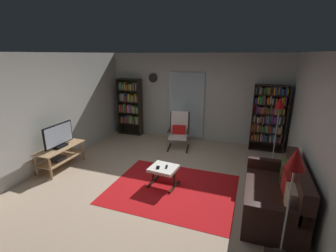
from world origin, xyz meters
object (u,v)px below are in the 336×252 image
object	(u,v)px
bookshelf_near_tv	(130,105)
lounge_armchair	(179,129)
leather_sofa	(277,195)
ottoman	(164,170)
cell_phone	(158,167)
tv_stand	(60,154)
tv_remote	(167,167)
wall_clock	(153,78)
floor_lamp_by_shelf	(279,109)
bookshelf_near_sofa	(269,116)
television	(59,137)
floor_lamp_by_sofa	(295,168)

from	to	relation	value
bookshelf_near_tv	lounge_armchair	xyz separation A→B (m)	(1.86, -0.64, -0.42)
leather_sofa	ottoman	distance (m)	2.08
bookshelf_near_tv	cell_phone	distance (m)	3.53
tv_stand	lounge_armchair	xyz separation A→B (m)	(2.19, 2.17, 0.19)
tv_remote	cell_phone	distance (m)	0.17
lounge_armchair	wall_clock	world-z (taller)	wall_clock
lounge_armchair	leather_sofa	bearing A→B (deg)	-43.14
wall_clock	cell_phone	bearing A→B (deg)	-65.49
lounge_armchair	bookshelf_near_tv	bearing A→B (deg)	161.03
tv_stand	bookshelf_near_tv	xyz separation A→B (m)	(0.33, 2.81, 0.62)
wall_clock	tv_stand	bearing A→B (deg)	-109.54
bookshelf_near_tv	cell_phone	size ratio (longest dim) A/B	12.99
cell_phone	floor_lamp_by_shelf	xyz separation A→B (m)	(2.24, 2.01, 0.94)
bookshelf_near_sofa	cell_phone	size ratio (longest dim) A/B	12.86
tv_remote	wall_clock	size ratio (longest dim) A/B	0.50
television	bookshelf_near_tv	bearing A→B (deg)	83.36
bookshelf_near_sofa	ottoman	xyz separation A→B (m)	(-1.99, -2.72, -0.63)
cell_phone	floor_lamp_by_sofa	size ratio (longest dim) A/B	0.09
tv_remote	floor_lamp_by_shelf	world-z (taller)	floor_lamp_by_shelf
tv_remote	lounge_armchair	bearing A→B (deg)	87.76
television	bookshelf_near_sofa	world-z (taller)	bookshelf_near_sofa
television	ottoman	distance (m)	2.55
ottoman	floor_lamp_by_sofa	bearing A→B (deg)	-28.60
bookshelf_near_sofa	leather_sofa	size ratio (longest dim) A/B	1.03
cell_phone	leather_sofa	bearing A→B (deg)	-18.03
floor_lamp_by_sofa	floor_lamp_by_shelf	world-z (taller)	floor_lamp_by_shelf
television	bookshelf_near_tv	world-z (taller)	bookshelf_near_tv
tv_stand	floor_lamp_by_sofa	bearing A→B (deg)	-12.78
tv_stand	wall_clock	xyz separation A→B (m)	(1.07, 3.00, 1.51)
tv_stand	bookshelf_near_sofa	xyz separation A→B (m)	(4.51, 2.81, 0.62)
cell_phone	floor_lamp_by_sofa	bearing A→B (deg)	-41.40
tv_stand	television	distance (m)	0.43
bookshelf_near_tv	lounge_armchair	size ratio (longest dim) A/B	1.78
cell_phone	floor_lamp_by_sofa	xyz separation A→B (m)	(2.18, -1.07, 0.88)
bookshelf_near_tv	wall_clock	world-z (taller)	wall_clock
ottoman	floor_lamp_by_shelf	xyz separation A→B (m)	(2.14, 1.94, 1.02)
bookshelf_near_tv	bookshelf_near_sofa	world-z (taller)	bookshelf_near_tv
television	lounge_armchair	size ratio (longest dim) A/B	0.81
television	wall_clock	world-z (taller)	wall_clock
leather_sofa	floor_lamp_by_shelf	distance (m)	2.35
television	wall_clock	bearing A→B (deg)	70.37
tv_remote	floor_lamp_by_sofa	bearing A→B (deg)	-42.46
bookshelf_near_sofa	lounge_armchair	distance (m)	2.44
ottoman	tv_remote	size ratio (longest dim) A/B	3.90
bookshelf_near_sofa	tv_stand	bearing A→B (deg)	-148.05
television	tv_remote	size ratio (longest dim) A/B	5.73
tv_stand	tv_remote	xyz separation A→B (m)	(2.58, 0.11, 0.07)
tv_remote	floor_lamp_by_shelf	bearing A→B (deg)	29.93
lounge_armchair	ottoman	world-z (taller)	lounge_armchair
floor_lamp_by_sofa	tv_remote	bearing A→B (deg)	150.35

